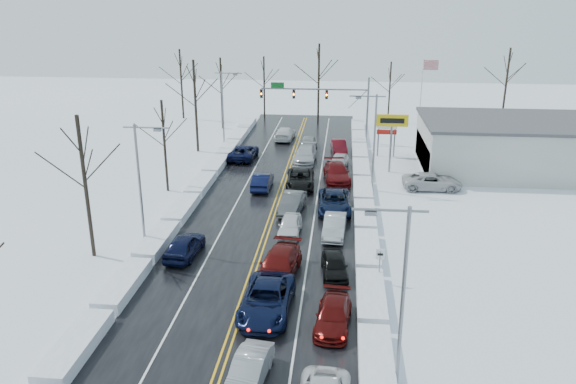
# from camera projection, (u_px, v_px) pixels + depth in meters

# --- Properties ---
(ground) EXTENTS (160.00, 160.00, 0.00)m
(ground) POSITION_uv_depth(u_px,v_px,m) (268.00, 228.00, 43.97)
(ground) COLOR white
(ground) RESTS_ON ground
(road_surface) EXTENTS (14.00, 84.00, 0.01)m
(road_surface) POSITION_uv_depth(u_px,v_px,m) (271.00, 219.00, 45.84)
(road_surface) COLOR black
(road_surface) RESTS_ON ground
(snow_bank_left) EXTENTS (1.68, 72.00, 0.75)m
(snow_bank_left) POSITION_uv_depth(u_px,v_px,m) (180.00, 215.00, 46.56)
(snow_bank_left) COLOR white
(snow_bank_left) RESTS_ON ground
(snow_bank_right) EXTENTS (1.68, 72.00, 0.75)m
(snow_bank_right) POSITION_uv_depth(u_px,v_px,m) (365.00, 222.00, 45.13)
(snow_bank_right) COLOR white
(snow_bank_right) RESTS_ON ground
(traffic_signal_mast) EXTENTS (13.28, 0.39, 8.00)m
(traffic_signal_mast) POSITION_uv_depth(u_px,v_px,m) (326.00, 98.00, 68.09)
(traffic_signal_mast) COLOR slate
(traffic_signal_mast) RESTS_ON ground
(tires_plus_sign) EXTENTS (3.20, 0.34, 6.00)m
(tires_plus_sign) POSITION_uv_depth(u_px,v_px,m) (392.00, 124.00, 56.33)
(tires_plus_sign) COLOR slate
(tires_plus_sign) RESTS_ON ground
(used_vehicles_sign) EXTENTS (2.20, 0.22, 4.65)m
(used_vehicles_sign) POSITION_uv_depth(u_px,v_px,m) (387.00, 128.00, 62.52)
(used_vehicles_sign) COLOR slate
(used_vehicles_sign) RESTS_ON ground
(speed_limit_sign) EXTENTS (0.55, 0.09, 2.35)m
(speed_limit_sign) POSITION_uv_depth(u_px,v_px,m) (380.00, 260.00, 35.14)
(speed_limit_sign) COLOR slate
(speed_limit_sign) RESTS_ON ground
(flagpole) EXTENTS (1.87, 1.20, 10.00)m
(flagpole) POSITION_uv_depth(u_px,v_px,m) (422.00, 93.00, 68.72)
(flagpole) COLOR silver
(flagpole) RESTS_ON ground
(dealership_building) EXTENTS (20.40, 12.40, 5.30)m
(dealership_building) POSITION_uv_depth(u_px,v_px,m) (521.00, 145.00, 57.72)
(dealership_building) COLOR #B6B7B2
(dealership_building) RESTS_ON ground
(streetlight_se) EXTENTS (3.20, 0.25, 9.00)m
(streetlight_se) POSITION_uv_depth(u_px,v_px,m) (399.00, 285.00, 24.53)
(streetlight_se) COLOR slate
(streetlight_se) RESTS_ON ground
(streetlight_ne) EXTENTS (3.20, 0.25, 9.00)m
(streetlight_ne) POSITION_uv_depth(u_px,v_px,m) (372.00, 135.00, 50.80)
(streetlight_ne) COLOR slate
(streetlight_ne) RESTS_ON ground
(streetlight_sw) EXTENTS (3.20, 0.25, 9.00)m
(streetlight_sw) POSITION_uv_depth(u_px,v_px,m) (142.00, 176.00, 39.23)
(streetlight_sw) COLOR slate
(streetlight_sw) RESTS_ON ground
(streetlight_nw) EXTENTS (3.20, 0.25, 9.00)m
(streetlight_nw) POSITION_uv_depth(u_px,v_px,m) (224.00, 103.00, 65.50)
(streetlight_nw) COLOR slate
(streetlight_nw) RESTS_ON ground
(tree_left_b) EXTENTS (4.00, 4.00, 10.00)m
(tree_left_b) POSITION_uv_depth(u_px,v_px,m) (82.00, 160.00, 37.10)
(tree_left_b) COLOR #2D231C
(tree_left_b) RESTS_ON ground
(tree_left_c) EXTENTS (3.40, 3.40, 8.50)m
(tree_left_c) POSITION_uv_depth(u_px,v_px,m) (163.00, 128.00, 50.49)
(tree_left_c) COLOR #2D231C
(tree_left_c) RESTS_ON ground
(tree_left_d) EXTENTS (4.20, 4.20, 10.50)m
(tree_left_d) POSITION_uv_depth(u_px,v_px,m) (195.00, 88.00, 63.23)
(tree_left_d) COLOR #2D231C
(tree_left_d) RESTS_ON ground
(tree_left_e) EXTENTS (3.80, 3.80, 9.50)m
(tree_left_e) POSITION_uv_depth(u_px,v_px,m) (221.00, 79.00, 74.68)
(tree_left_e) COLOR #2D231C
(tree_left_e) RESTS_ON ground
(tree_far_a) EXTENTS (4.00, 4.00, 10.00)m
(tree_far_a) POSITION_uv_depth(u_px,v_px,m) (181.00, 70.00, 80.87)
(tree_far_a) COLOR #2D231C
(tree_far_a) RESTS_ON ground
(tree_far_b) EXTENTS (3.60, 3.60, 9.00)m
(tree_far_b) POSITION_uv_depth(u_px,v_px,m) (264.00, 75.00, 80.91)
(tree_far_b) COLOR #2D231C
(tree_far_b) RESTS_ON ground
(tree_far_c) EXTENTS (4.40, 4.40, 11.00)m
(tree_far_c) POSITION_uv_depth(u_px,v_px,m) (319.00, 68.00, 77.82)
(tree_far_c) COLOR #2D231C
(tree_far_c) RESTS_ON ground
(tree_far_d) EXTENTS (3.40, 3.40, 8.50)m
(tree_far_d) POSITION_uv_depth(u_px,v_px,m) (390.00, 80.00, 78.87)
(tree_far_d) COLOR #2D231C
(tree_far_d) RESTS_ON ground
(tree_far_e) EXTENTS (4.20, 4.20, 10.50)m
(tree_far_e) POSITION_uv_depth(u_px,v_px,m) (508.00, 71.00, 77.36)
(tree_far_e) COLOR #2D231C
(tree_far_e) RESTS_ON ground
(queued_car_1) EXTENTS (1.98, 4.37, 1.39)m
(queued_car_1) POSITION_uv_depth(u_px,v_px,m) (249.00, 383.00, 26.47)
(queued_car_1) COLOR #919398
(queued_car_1) RESTS_ON ground
(queued_car_2) EXTENTS (2.96, 6.13, 1.68)m
(queued_car_2) POSITION_uv_depth(u_px,v_px,m) (267.00, 312.00, 32.36)
(queued_car_2) COLOR black
(queued_car_2) RESTS_ON ground
(queued_car_3) EXTENTS (2.98, 5.89, 1.64)m
(queued_car_3) POSITION_uv_depth(u_px,v_px,m) (279.00, 276.00, 36.53)
(queued_car_3) COLOR #4F0C0A
(queued_car_3) RESTS_ON ground
(queued_car_4) EXTENTS (1.72, 4.11, 1.39)m
(queued_car_4) POSITION_uv_depth(u_px,v_px,m) (290.00, 234.00, 42.98)
(queued_car_4) COLOR silver
(queued_car_4) RESTS_ON ground
(queued_car_5) EXTENTS (2.25, 4.91, 1.56)m
(queued_car_5) POSITION_uv_depth(u_px,v_px,m) (292.00, 211.00, 47.40)
(queued_car_5) COLOR #414346
(queued_car_5) RESTS_ON ground
(queued_car_6) EXTENTS (2.90, 5.75, 1.56)m
(queued_car_6) POSITION_uv_depth(u_px,v_px,m) (300.00, 187.00, 53.47)
(queued_car_6) COLOR black
(queued_car_6) RESTS_ON ground
(queued_car_7) EXTENTS (2.51, 5.74, 1.64)m
(queued_car_7) POSITION_uv_depth(u_px,v_px,m) (305.00, 162.00, 61.40)
(queued_car_7) COLOR #AEB1B6
(queued_car_7) RESTS_ON ground
(queued_car_8) EXTENTS (1.96, 4.72, 1.60)m
(queued_car_8) POSITION_uv_depth(u_px,v_px,m) (308.00, 150.00, 66.06)
(queued_car_8) COLOR #92959A
(queued_car_8) RESTS_ON ground
(queued_car_11) EXTENTS (2.22, 4.73, 1.33)m
(queued_car_11) POSITION_uv_depth(u_px,v_px,m) (333.00, 326.00, 31.06)
(queued_car_11) COLOR #470A09
(queued_car_11) RESTS_ON ground
(queued_car_12) EXTENTS (2.04, 4.19, 1.38)m
(queued_car_12) POSITION_uv_depth(u_px,v_px,m) (334.00, 275.00, 36.68)
(queued_car_12) COLOR black
(queued_car_12) RESTS_ON ground
(queued_car_13) EXTENTS (1.82, 4.67, 1.52)m
(queued_car_13) POSITION_uv_depth(u_px,v_px,m) (334.00, 235.00, 42.72)
(queued_car_13) COLOR #9DA0A5
(queued_car_13) RESTS_ON ground
(queued_car_14) EXTENTS (2.97, 5.99, 1.63)m
(queued_car_14) POSITION_uv_depth(u_px,v_px,m) (334.00, 211.00, 47.52)
(queued_car_14) COLOR black
(queued_car_14) RESTS_ON ground
(queued_car_15) EXTENTS (3.07, 6.06, 1.69)m
(queued_car_15) POSITION_uv_depth(u_px,v_px,m) (336.00, 181.00, 55.17)
(queued_car_15) COLOR #520B0D
(queued_car_15) RESTS_ON ground
(queued_car_16) EXTENTS (2.35, 4.60, 1.50)m
(queued_car_16) POSITION_uv_depth(u_px,v_px,m) (339.00, 168.00, 59.14)
(queued_car_16) COLOR silver
(queued_car_16) RESTS_ON ground
(queued_car_17) EXTENTS (2.11, 4.76, 1.52)m
(queued_car_17) POSITION_uv_depth(u_px,v_px,m) (339.00, 153.00, 64.83)
(queued_car_17) COLOR #470910
(queued_car_17) RESTS_ON ground
(oncoming_car_0) EXTENTS (1.64, 4.59, 1.51)m
(oncoming_car_0) POSITION_uv_depth(u_px,v_px,m) (262.00, 188.00, 53.02)
(oncoming_car_0) COLOR black
(oncoming_car_0) RESTS_ON ground
(oncoming_car_1) EXTENTS (2.91, 5.86, 1.60)m
(oncoming_car_1) POSITION_uv_depth(u_px,v_px,m) (244.00, 159.00, 62.58)
(oncoming_car_1) COLOR black
(oncoming_car_1) RESTS_ON ground
(oncoming_car_2) EXTENTS (2.48, 5.50, 1.56)m
(oncoming_car_2) POSITION_uv_depth(u_px,v_px,m) (285.00, 139.00, 70.96)
(oncoming_car_2) COLOR silver
(oncoming_car_2) RESTS_ON ground
(oncoming_car_3) EXTENTS (2.22, 4.77, 1.58)m
(oncoming_car_3) POSITION_uv_depth(u_px,v_px,m) (185.00, 256.00, 39.36)
(oncoming_car_3) COLOR black
(oncoming_car_3) RESTS_ON ground
(parked_car_0) EXTENTS (5.63, 2.74, 1.54)m
(parked_car_0) POSITION_uv_depth(u_px,v_px,m) (431.00, 189.00, 52.82)
(parked_car_0) COLOR #BBBBBD
(parked_car_0) RESTS_ON ground
(parked_car_1) EXTENTS (2.60, 5.43, 1.53)m
(parked_car_1) POSITION_uv_depth(u_px,v_px,m) (450.00, 170.00, 58.63)
(parked_car_1) COLOR black
(parked_car_1) RESTS_ON ground
(parked_car_2) EXTENTS (1.96, 4.32, 1.44)m
(parked_car_2) POSITION_uv_depth(u_px,v_px,m) (426.00, 156.00, 63.56)
(parked_car_2) COLOR black
(parked_car_2) RESTS_ON ground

